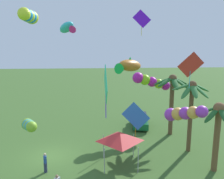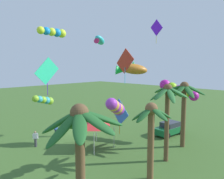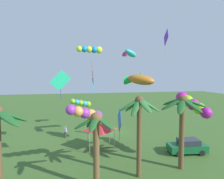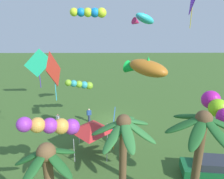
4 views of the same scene
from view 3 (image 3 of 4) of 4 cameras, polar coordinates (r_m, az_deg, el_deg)
The scene contains 18 objects.
ground_plane at distance 28.29m, azimuth -1.46°, elevation -12.52°, with size 120.00×120.00×0.00m, color #3D6028.
palm_tree_0 at distance 17.69m, azimuth 20.19°, elevation -6.40°, with size 3.98×3.93×6.51m.
palm_tree_1 at distance 14.15m, azimuth -4.76°, elevation -13.08°, with size 3.04×3.10×5.55m.
palm_tree_3 at distance 15.46m, azimuth 8.13°, elevation -7.68°, with size 3.28×3.46×6.57m.
parked_car_0 at distance 22.39m, azimuth 21.48°, elevation -15.40°, with size 4.07×2.14×1.51m.
spectator_0 at distance 27.69m, azimuth -6.90°, elevation -11.17°, with size 0.54×0.31×1.59m.
spectator_1 at distance 26.30m, azimuth -13.67°, elevation -12.10°, with size 0.45×0.41×1.59m.
festival_tent at distance 21.71m, azimuth -3.49°, elevation -10.97°, with size 2.86×2.86×2.85m.
kite_fish_0 at distance 20.79m, azimuth 8.10°, elevation 2.90°, with size 3.39×3.14×1.52m.
kite_tube_1 at distance 27.57m, azimuth -6.41°, elevation 11.73°, with size 3.65×1.11×0.98m.
kite_diamond_2 at distance 22.06m, azimuth -15.10°, elevation 2.51°, with size 2.34×0.12×3.27m.
kite_tube_3 at distance 20.31m, azimuth 22.56°, elevation -3.88°, with size 1.54×4.36×2.13m.
kite_diamond_4 at distance 20.67m, azimuth 15.77°, elevation 14.69°, with size 0.46×1.77×2.52m.
kite_tube_5 at distance 27.69m, azimuth -9.02°, elevation -3.98°, with size 2.99×1.69×1.40m.
kite_diamond_6 at distance 15.90m, azimuth -5.86°, elevation 4.86°, with size 0.25×1.88×2.64m.
kite_fish_7 at distance 26.44m, azimuth 5.34°, elevation 10.61°, with size 2.57×2.02×1.44m.
kite_diamond_8 at distance 20.32m, azimuth 2.28°, elevation -8.99°, with size 0.28×2.50×3.49m.
kite_tube_9 at distance 16.67m, azimuth -7.65°, elevation -7.08°, with size 3.19×2.34×1.83m.
Camera 3 is at (4.66, 26.67, 8.19)m, focal length 30.76 mm.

